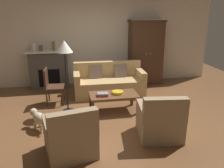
{
  "coord_description": "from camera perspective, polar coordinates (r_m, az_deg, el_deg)",
  "views": [
    {
      "loc": [
        -0.99,
        -4.75,
        2.33
      ],
      "look_at": [
        0.03,
        0.59,
        0.55
      ],
      "focal_mm": 37.97,
      "sensor_mm": 36.0,
      "label": 1
    }
  ],
  "objects": [
    {
      "name": "fruit_bowl",
      "position": [
        5.44,
        1.36,
        -2.06
      ],
      "size": [
        0.26,
        0.26,
        0.06
      ],
      "primitive_type": "cylinder",
      "color": "gold",
      "rests_on": "coffee_table"
    },
    {
      "name": "ground_plane",
      "position": [
        5.38,
        0.9,
        -7.53
      ],
      "size": [
        9.6,
        9.6,
        0.0
      ],
      "primitive_type": "plane",
      "color": "brown"
    },
    {
      "name": "couch",
      "position": [
        6.58,
        -0.75,
        0.31
      ],
      "size": [
        1.94,
        0.89,
        0.86
      ],
      "color": "tan",
      "rests_on": "ground"
    },
    {
      "name": "armoire",
      "position": [
        7.49,
        8.09,
        7.6
      ],
      "size": [
        1.06,
        0.57,
        1.96
      ],
      "color": "#472D1E",
      "rests_on": "ground"
    },
    {
      "name": "floor_lamp",
      "position": [
        5.25,
        -11.36,
        7.87
      ],
      "size": [
        0.36,
        0.36,
        1.65
      ],
      "color": "black",
      "rests_on": "ground"
    },
    {
      "name": "side_chair_wooden",
      "position": [
        6.03,
        -14.47,
        -0.01
      ],
      "size": [
        0.47,
        0.47,
        0.9
      ],
      "color": "#472D1E",
      "rests_on": "ground"
    },
    {
      "name": "book_stack",
      "position": [
        5.32,
        -2.28,
        -2.53
      ],
      "size": [
        0.26,
        0.19,
        0.07
      ],
      "color": "#B73833",
      "rests_on": "coffee_table"
    },
    {
      "name": "coffee_table",
      "position": [
        5.45,
        0.37,
        -2.98
      ],
      "size": [
        1.1,
        0.6,
        0.42
      ],
      "color": "brown",
      "rests_on": "ground"
    },
    {
      "name": "mantel_vase_cream",
      "position": [
        7.17,
        -18.38,
        8.45
      ],
      "size": [
        0.14,
        0.14,
        0.23
      ],
      "primitive_type": "cylinder",
      "color": "beige",
      "rests_on": "fireplace"
    },
    {
      "name": "fireplace",
      "position": [
        7.28,
        -14.89,
        3.52
      ],
      "size": [
        1.26,
        0.48,
        1.12
      ],
      "color": "#4C4947",
      "rests_on": "ground"
    },
    {
      "name": "dog",
      "position": [
        4.91,
        -17.2,
        -7.85
      ],
      "size": [
        0.4,
        0.5,
        0.39
      ],
      "color": "beige",
      "rests_on": "ground"
    },
    {
      "name": "mantel_vase_slate",
      "position": [
        7.16,
        -16.76,
        8.3
      ],
      "size": [
        0.1,
        0.1,
        0.16
      ],
      "primitive_type": "cylinder",
      "color": "#565B66",
      "rests_on": "fireplace"
    },
    {
      "name": "armchair_near_left",
      "position": [
        3.98,
        -9.93,
        -12.53
      ],
      "size": [
        0.9,
        0.91,
        0.88
      ],
      "color": "#997F60",
      "rests_on": "ground"
    },
    {
      "name": "mantel_vase_bronze",
      "position": [
        7.12,
        -13.88,
        8.89
      ],
      "size": [
        0.09,
        0.09,
        0.26
      ],
      "primitive_type": "cylinder",
      "color": "olive",
      "rests_on": "fireplace"
    },
    {
      "name": "back_wall",
      "position": [
        7.42,
        -3.09,
        10.9
      ],
      "size": [
        7.2,
        0.1,
        2.8
      ],
      "primitive_type": "cube",
      "color": "silver",
      "rests_on": "ground"
    },
    {
      "name": "armchair_near_right",
      "position": [
        4.5,
        11.53,
        -8.86
      ],
      "size": [
        0.86,
        0.86,
        0.88
      ],
      "color": "#997F60",
      "rests_on": "ground"
    }
  ]
}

